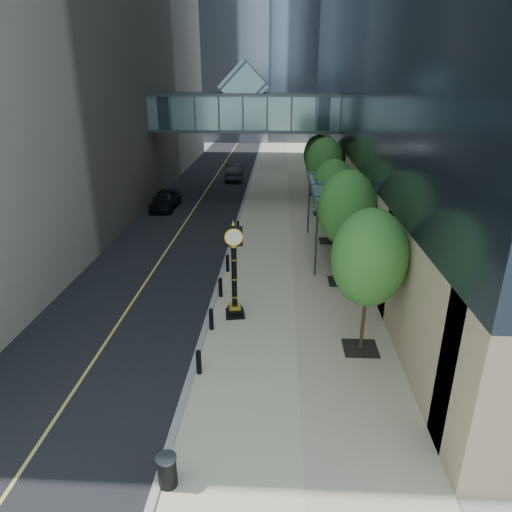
# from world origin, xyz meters

# --- Properties ---
(ground) EXTENTS (320.00, 320.00, 0.00)m
(ground) POSITION_xyz_m (0.00, 0.00, 0.00)
(ground) COLOR gray
(ground) RESTS_ON ground
(road) EXTENTS (8.00, 180.00, 0.02)m
(road) POSITION_xyz_m (-7.00, 40.00, 0.01)
(road) COLOR black
(road) RESTS_ON ground
(sidewalk) EXTENTS (8.00, 180.00, 0.06)m
(sidewalk) POSITION_xyz_m (1.00, 40.00, 0.03)
(sidewalk) COLOR #C0B894
(sidewalk) RESTS_ON ground
(curb) EXTENTS (0.25, 180.00, 0.07)m
(curb) POSITION_xyz_m (-3.00, 40.00, 0.04)
(curb) COLOR gray
(curb) RESTS_ON ground
(skywalk) EXTENTS (17.00, 4.20, 5.80)m
(skywalk) POSITION_xyz_m (-3.00, 28.00, 7.71)
(skywalk) COLOR slate
(skywalk) RESTS_ON ground
(entrance_canopy) EXTENTS (3.00, 8.00, 4.38)m
(entrance_canopy) POSITION_xyz_m (3.48, 14.00, 4.19)
(entrance_canopy) COLOR #383F44
(entrance_canopy) RESTS_ON ground
(bollard_row) EXTENTS (0.20, 16.20, 0.90)m
(bollard_row) POSITION_xyz_m (-2.70, 9.00, 0.51)
(bollard_row) COLOR black
(bollard_row) RESTS_ON sidewalk
(street_trees) EXTENTS (2.96, 28.77, 6.08)m
(street_trees) POSITION_xyz_m (3.60, 15.42, 4.00)
(street_trees) COLOR black
(street_trees) RESTS_ON sidewalk
(street_clock) EXTENTS (0.97, 0.97, 4.51)m
(street_clock) POSITION_xyz_m (-1.79, 5.48, 2.01)
(street_clock) COLOR black
(street_clock) RESTS_ON sidewalk
(trash_bin) EXTENTS (0.62, 0.62, 0.90)m
(trash_bin) POSITION_xyz_m (-2.70, -4.00, 0.51)
(trash_bin) COLOR black
(trash_bin) RESTS_ON sidewalk
(pedestrian) EXTENTS (0.70, 0.47, 1.88)m
(pedestrian) POSITION_xyz_m (4.50, 7.75, 1.00)
(pedestrian) COLOR #AEACA0
(pedestrian) RESTS_ON sidewalk
(car_near) EXTENTS (2.05, 4.73, 1.59)m
(car_near) POSITION_xyz_m (-9.37, 23.56, 0.81)
(car_near) COLOR black
(car_near) RESTS_ON road
(car_far) EXTENTS (2.10, 5.12, 1.65)m
(car_far) POSITION_xyz_m (-4.78, 35.46, 0.85)
(car_far) COLOR black
(car_far) RESTS_ON road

